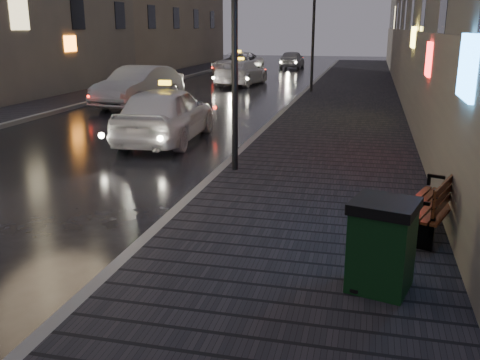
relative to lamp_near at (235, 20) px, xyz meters
The scene contains 14 objects.
sidewalk 15.52m from the lamp_near, 82.22° to the left, with size 4.60×58.00×0.15m, color black.
curb 15.39m from the lamp_near, 91.34° to the left, with size 0.20×58.00×0.15m, color slate.
sidewalk_far 18.65m from the lamp_near, 125.12° to the left, with size 2.40×58.00×0.15m, color black.
curb_far 17.95m from the lamp_near, 121.66° to the left, with size 0.20×58.00×0.15m, color slate.
building_far_c 36.45m from the lamp_near, 114.95° to the left, with size 6.00×22.00×11.00m, color #6B6051.
lamp_near is the anchor object (origin of this frame).
lamp_far 16.00m from the lamp_near, 90.00° to the left, with size 0.36×0.36×5.28m.
bench 5.85m from the lamp_near, 37.15° to the right, with size 1.25×2.01×0.97m.
trash_bin 6.75m from the lamp_near, 58.61° to the right, with size 0.93×0.93×1.16m.
taxi_near 5.14m from the lamp_near, 132.06° to the left, with size 1.99×4.94×1.68m, color white.
car_left_mid 12.52m from the lamp_near, 124.11° to the left, with size 1.79×5.15×1.70m, color #9E9EA6.
taxi_mid 20.43m from the lamp_near, 103.11° to the left, with size 2.06×5.06×1.47m, color white.
taxi_far 27.19m from the lamp_near, 103.57° to the left, with size 2.65×5.74×1.60m, color silver.
car_far 33.83m from the lamp_near, 96.03° to the left, with size 1.71×4.26×1.45m, color #9A99A1.
Camera 1 is at (4.79, -5.65, 3.34)m, focal length 40.00 mm.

